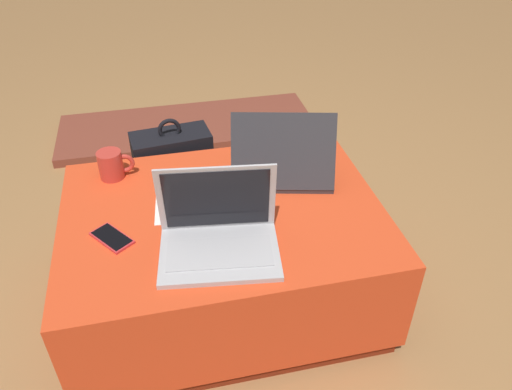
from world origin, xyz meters
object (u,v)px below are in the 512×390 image
backpack (175,179)px  coffee_mug (112,165)px  laptop_far (282,164)px  laptop_near (219,234)px  paper_sheet (188,195)px  cell_phone (112,238)px

backpack → coffee_mug: size_ratio=3.92×
coffee_mug → laptop_far: bearing=-12.7°
laptop_near → paper_sheet: 0.29m
laptop_near → paper_sheet: size_ratio=1.16×
laptop_near → cell_phone: laptop_near is taller
laptop_far → coffee_mug: size_ratio=3.19×
coffee_mug → laptop_near: bearing=-56.0°
coffee_mug → paper_sheet: bearing=-34.3°
laptop_far → cell_phone: 0.61m
laptop_far → cell_phone: bearing=33.2°
cell_phone → laptop_far: bearing=-17.0°
laptop_near → backpack: size_ratio=0.76×
laptop_far → backpack: (-0.36, 0.36, -0.24)m
backpack → laptop_near: bearing=90.7°
laptop_near → cell_phone: (-0.30, 0.11, -0.05)m
laptop_near → paper_sheet: bearing=109.6°
laptop_far → coffee_mug: bearing=0.8°
backpack → paper_sheet: bearing=87.3°
backpack → paper_sheet: backpack is taller
coffee_mug → cell_phone: bearing=-90.9°
laptop_near → coffee_mug: size_ratio=2.97×
cell_phone → coffee_mug: coffee_mug is taller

